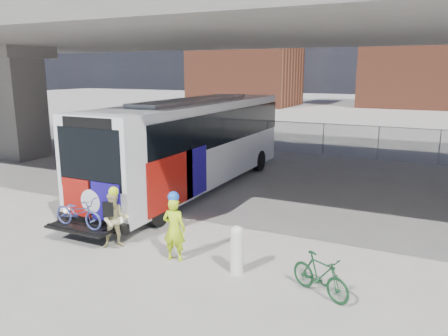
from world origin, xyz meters
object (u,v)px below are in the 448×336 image
Objects in this scene: bollard at (237,248)px; bike_parked at (320,275)px; bus at (195,138)px; cyclist_tan at (115,219)px; cyclist_hivis at (174,227)px.

bike_parked is (2.05, -0.18, -0.18)m from bollard.
bus is 7.47× the size of cyclist_tan.
bus reaches higher than cyclist_hivis.
bus is at bearing 57.95° from cyclist_tan.
cyclist_hivis is (-1.75, 0.00, 0.23)m from bollard.
cyclist_hivis reaches higher than bollard.
cyclist_hivis is at bearing 180.00° from bollard.
cyclist_tan reaches higher than bike_parked.
bike_parked is (3.80, -0.18, -0.41)m from cyclist_hivis.
bollard is 1.77m from cyclist_hivis.
bus is at bearing 126.72° from bollard.
bus is at bearing 73.07° from bike_parked.
bollard is 0.78× the size of bike_parked.
cyclist_tan is at bearing -179.94° from bollard.
cyclist_hivis is 1.90m from cyclist_tan.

